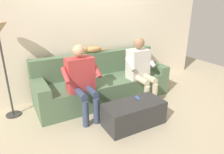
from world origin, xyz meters
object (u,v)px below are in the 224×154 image
object	(u,v)px
cat_on_backrest	(92,49)
remote_blue	(137,98)
coffee_table	(134,114)
person_left_seated	(140,67)
couch	(103,84)
person_right_seated	(82,78)

from	to	relation	value
cat_on_backrest	remote_blue	xyz separation A→B (m)	(-0.22, 1.20, -0.56)
coffee_table	person_left_seated	world-z (taller)	person_left_seated
coffee_table	person_left_seated	bearing A→B (deg)	-131.05
remote_blue	couch	bearing A→B (deg)	17.59
person_right_seated	cat_on_backrest	world-z (taller)	person_right_seated
coffee_table	remote_blue	distance (m)	0.26
person_right_seated	remote_blue	size ratio (longest dim) A/B	10.14
person_left_seated	cat_on_backrest	xyz separation A→B (m)	(0.66, -0.65, 0.27)
couch	person_left_seated	world-z (taller)	person_left_seated
person_left_seated	remote_blue	distance (m)	0.76
cat_on_backrest	coffee_table	bearing A→B (deg)	93.73
remote_blue	person_left_seated	bearing A→B (deg)	-29.17
remote_blue	coffee_table	bearing A→B (deg)	139.05
coffee_table	person_left_seated	distance (m)	1.00
person_right_seated	cat_on_backrest	bearing A→B (deg)	-125.93
coffee_table	cat_on_backrest	bearing A→B (deg)	-86.27
coffee_table	cat_on_backrest	size ratio (longest dim) A/B	1.70
couch	person_right_seated	world-z (taller)	person_right_seated
couch	cat_on_backrest	bearing A→B (deg)	-71.69
person_left_seated	remote_blue	bearing A→B (deg)	51.25
person_left_seated	remote_blue	size ratio (longest dim) A/B	10.26
cat_on_backrest	couch	bearing A→B (deg)	108.31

